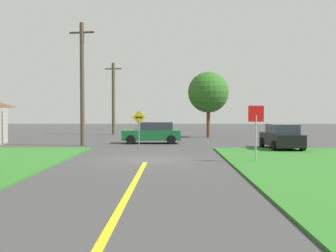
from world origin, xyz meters
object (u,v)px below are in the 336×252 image
(utility_pole_far, at_px, (113,98))
(utility_pole_mid, at_px, (82,83))
(car_on_crossroad, at_px, (281,137))
(direction_sign, at_px, (139,125))
(oak_tree_left, at_px, (208,92))
(stop_sign, at_px, (256,122))
(car_approaching_junction, at_px, (153,133))

(utility_pole_far, bearing_deg, utility_pole_mid, -90.64)
(car_on_crossroad, relative_size, utility_pole_mid, 0.51)
(direction_sign, bearing_deg, oak_tree_left, 63.32)
(direction_sign, xyz_separation_m, oak_tree_left, (5.56, 11.07, 2.67))
(car_on_crossroad, height_order, utility_pole_far, utility_pole_far)
(stop_sign, distance_m, car_on_crossroad, 7.13)
(utility_pole_far, bearing_deg, car_on_crossroad, -51.32)
(utility_pole_mid, distance_m, direction_sign, 5.39)
(utility_pole_mid, distance_m, utility_pole_far, 13.77)
(stop_sign, xyz_separation_m, utility_pole_mid, (-10.36, 9.08, 2.54))
(utility_pole_far, bearing_deg, stop_sign, -65.92)
(car_approaching_junction, distance_m, utility_pole_far, 12.94)
(stop_sign, bearing_deg, car_on_crossroad, -123.43)
(direction_sign, bearing_deg, utility_pole_mid, 156.13)
(car_on_crossroad, bearing_deg, car_approaching_junction, 59.34)
(stop_sign, xyz_separation_m, oak_tree_left, (-0.65, 18.31, 2.31))
(utility_pole_mid, bearing_deg, car_approaching_junction, 23.28)
(car_approaching_junction, xyz_separation_m, utility_pole_mid, (-4.88, -2.10, 3.64))
(car_approaching_junction, height_order, oak_tree_left, oak_tree_left)
(car_approaching_junction, relative_size, utility_pole_far, 0.59)
(car_approaching_junction, bearing_deg, car_on_crossroad, 150.17)
(car_approaching_junction, relative_size, car_on_crossroad, 0.99)
(car_on_crossroad, height_order, oak_tree_left, oak_tree_left)
(utility_pole_far, relative_size, oak_tree_left, 1.22)
(utility_pole_mid, relative_size, utility_pole_far, 1.15)
(utility_pole_mid, bearing_deg, stop_sign, -41.23)
(stop_sign, distance_m, utility_pole_far, 25.09)
(stop_sign, bearing_deg, utility_pole_far, -74.59)
(stop_sign, relative_size, direction_sign, 1.08)
(direction_sign, height_order, oak_tree_left, oak_tree_left)
(car_approaching_junction, bearing_deg, oak_tree_left, -124.42)
(stop_sign, bearing_deg, car_approaching_junction, -72.55)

